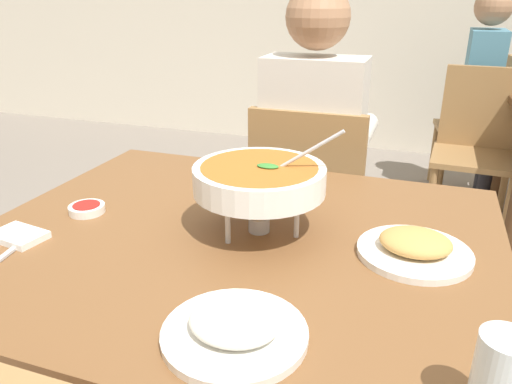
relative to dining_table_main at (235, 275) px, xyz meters
The scene contains 13 objects.
dining_table_main is the anchor object (origin of this frame).
chair_diner_main 0.80m from the dining_table_main, 90.00° to the left, with size 0.44×0.44×0.90m.
diner_main 0.82m from the dining_table_main, 90.00° to the left, with size 0.40×0.45×1.31m.
curry_bowl 0.24m from the dining_table_main, 40.18° to the left, with size 0.33×0.30×0.26m.
rice_plate 0.38m from the dining_table_main, 68.24° to the right, with size 0.24×0.24×0.06m.
appetizer_plate 0.42m from the dining_table_main, ahead, with size 0.24×0.24×0.06m.
sauce_dish 0.42m from the dining_table_main, behind, with size 0.09×0.09×0.02m.
napkin_folded 0.50m from the dining_table_main, 158.45° to the right, with size 0.12×0.08×0.02m, color white.
spoon_utensil 0.50m from the dining_table_main, 151.63° to the right, with size 0.01×0.17×0.01m, color silver.
drink_glass 0.66m from the dining_table_main, 36.24° to the right, with size 0.07×0.07×0.13m.
chair_bg_left 2.63m from the dining_table_main, 72.80° to the left, with size 0.49×0.49×0.90m.
chair_bg_corner 2.07m from the dining_table_main, 71.20° to the left, with size 0.46×0.46×0.90m.
patron_bg_left 2.52m from the dining_table_main, 73.43° to the left, with size 0.45×0.40×1.31m.
Camera 1 is at (0.38, -0.94, 1.28)m, focal length 34.49 mm.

